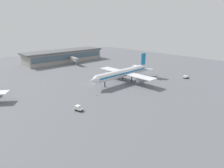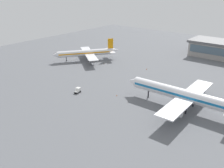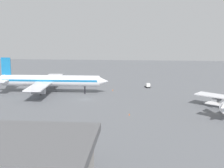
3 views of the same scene
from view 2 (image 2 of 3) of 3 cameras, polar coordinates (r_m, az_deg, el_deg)
ground at (r=122.37m, az=10.23°, el=-1.18°), size 288.00×288.00×0.00m
airplane_at_gate at (r=104.34m, az=16.33°, el=-2.46°), size 53.61×42.88×16.34m
airplane_taxiing at (r=166.25m, az=-5.89°, el=7.21°), size 32.59×38.51×13.69m
baggage_tug at (r=117.48m, az=-7.94°, el=-1.44°), size 2.92×3.59×2.30m
safety_cone_near_gate at (r=113.19m, az=1.10°, el=-2.64°), size 0.44×0.44×0.60m
safety_cone_mid_apron at (r=149.25m, az=8.04°, el=3.45°), size 0.44×0.44×0.60m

